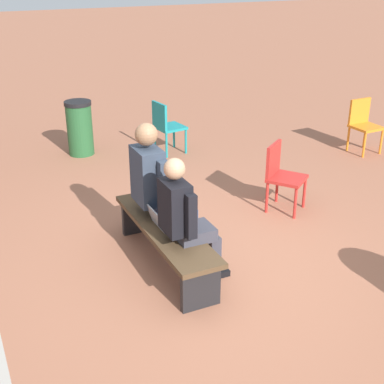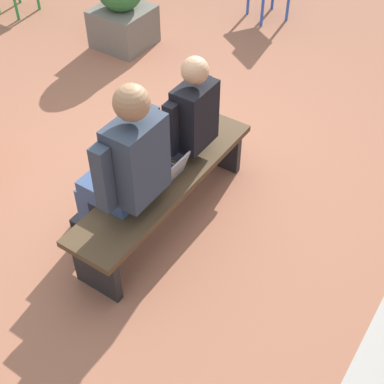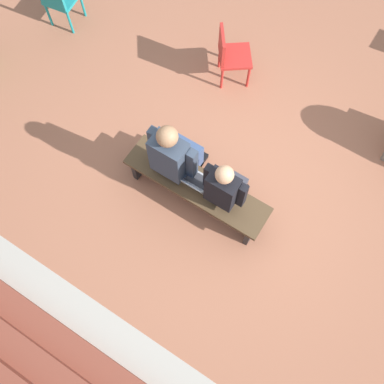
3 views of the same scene
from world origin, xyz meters
name	(u,v)px [view 3 (image 3 of 3)]	position (x,y,z in m)	size (l,w,h in m)	color
ground_plane	(232,190)	(0.00, 0.00, 0.00)	(60.00, 60.00, 0.00)	#9E6047
concrete_strip	(106,331)	(0.31, 2.23, 0.00)	(8.34, 0.40, 0.01)	#A8A399
bench	(197,188)	(0.31, 0.35, 0.35)	(1.80, 0.44, 0.45)	#4C3823
person_student	(226,186)	(-0.03, 0.28, 0.69)	(0.50, 0.64, 1.28)	#383842
person_adult	(175,154)	(0.64, 0.28, 0.75)	(0.59, 0.75, 1.42)	#384C75
laptop	(195,183)	(0.33, 0.36, 0.50)	(0.32, 0.29, 0.21)	#9EA0A5
plastic_chair_foreground	(230,54)	(0.95, -1.46, 0.48)	(0.59, 0.59, 0.84)	red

